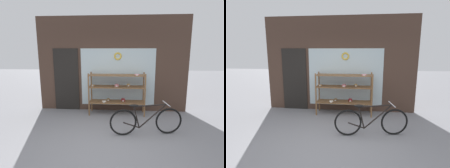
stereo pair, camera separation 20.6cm
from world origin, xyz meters
TOP-DOWN VIEW (x-y plane):
  - ground_plane at (0.00, 0.00)m, footprint 30.00×30.00m
  - storefront_facade at (-0.05, 2.38)m, footprint 4.99×0.13m
  - display_case at (0.19, 2.00)m, footprint 1.77×0.49m
  - bicycle at (0.96, 0.61)m, footprint 1.77×0.46m

SIDE VIEW (x-z plane):
  - ground_plane at x=0.00m, z-range 0.00..0.00m
  - bicycle at x=0.96m, z-range -0.04..0.75m
  - display_case at x=0.19m, z-range 0.15..1.49m
  - storefront_facade at x=-0.05m, z-range -0.04..3.09m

